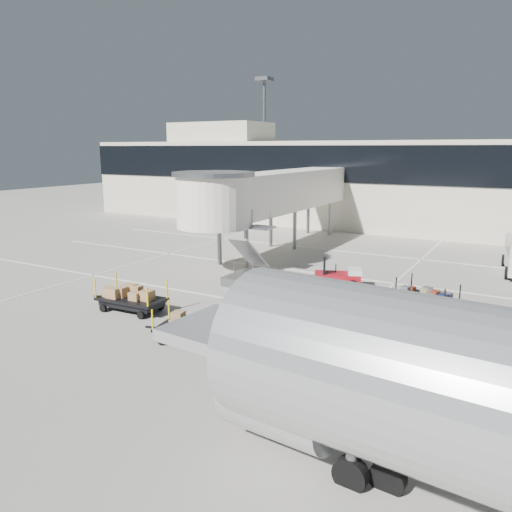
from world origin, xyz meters
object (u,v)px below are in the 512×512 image
object	(u,v)px
ground_worker	(273,298)
belt_loader	(210,214)
box_cart_near	(190,329)
suitcase_cart	(424,297)
box_cart_far	(133,299)
baggage_tug	(339,278)

from	to	relation	value
ground_worker	belt_loader	bearing A→B (deg)	106.71
box_cart_near	ground_worker	world-z (taller)	ground_worker
suitcase_cart	box_cart_near	distance (m)	11.34
box_cart_far	suitcase_cart	bearing A→B (deg)	28.88
suitcase_cart	box_cart_far	bearing A→B (deg)	-124.81
ground_worker	suitcase_cart	bearing A→B (deg)	20.30
suitcase_cart	ground_worker	size ratio (longest dim) A/B	1.69
baggage_tug	box_cart_far	bearing A→B (deg)	-151.12
baggage_tug	box_cart_near	xyz separation A→B (m)	(-2.31, -10.01, -0.02)
baggage_tug	box_cart_near	size ratio (longest dim) A/B	0.75
box_cart_far	belt_loader	xyz separation A→B (m)	(-13.25, 25.22, 0.18)
baggage_tug	belt_loader	xyz separation A→B (m)	(-20.17, 16.96, 0.17)
box_cart_near	ground_worker	bearing A→B (deg)	57.18
box_cart_near	belt_loader	bearing A→B (deg)	113.20
box_cart_near	box_cart_far	xyz separation A→B (m)	(-4.61, 1.75, 0.02)
baggage_tug	ground_worker	world-z (taller)	ground_worker
baggage_tug	box_cart_far	size ratio (longest dim) A/B	0.69
baggage_tug	ground_worker	size ratio (longest dim) A/B	1.36
suitcase_cart	box_cart_near	size ratio (longest dim) A/B	0.94
box_cart_near	box_cart_far	distance (m)	4.93
ground_worker	belt_loader	size ratio (longest dim) A/B	0.46
baggage_tug	box_cart_far	world-z (taller)	baggage_tug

